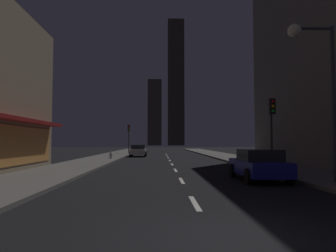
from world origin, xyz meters
name	(u,v)px	position (x,y,z in m)	size (l,w,h in m)	color
ground_plane	(167,157)	(0.00, 32.00, -0.05)	(78.00, 136.00, 0.10)	black
sidewalk_right	(224,156)	(7.00, 32.00, 0.07)	(4.00, 76.00, 0.15)	#605E59
sidewalk_left	(110,156)	(-7.00, 32.00, 0.07)	(4.00, 76.00, 0.15)	#605E59
lane_marking_center	(172,164)	(0.00, 18.80, 0.01)	(0.16, 43.80, 0.01)	silver
skyscraper_distant_tall	(155,113)	(-3.40, 159.20, 17.66)	(7.39, 6.70, 35.31)	#433F32
skyscraper_distant_mid	(176,82)	(8.03, 157.03, 33.85)	(8.67, 5.67, 67.70)	#353328
car_parked_near	(259,165)	(3.60, 8.39, 0.74)	(1.98, 4.24, 1.45)	navy
car_parked_far	(138,151)	(-3.60, 32.20, 0.74)	(1.98, 4.24, 1.45)	silver
fire_hydrant_far_left	(111,155)	(-5.90, 25.21, 0.45)	(0.42, 0.30, 0.65)	#B2B2B2
traffic_light_near_right	(272,118)	(5.50, 11.65, 3.19)	(0.32, 0.48, 4.20)	#2D2D2D
traffic_light_far_left	(129,132)	(-5.50, 39.34, 3.19)	(0.32, 0.48, 4.20)	#2D2D2D
street_lamp_right	(313,63)	(5.38, 6.56, 5.07)	(1.96, 0.56, 6.58)	#38383D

